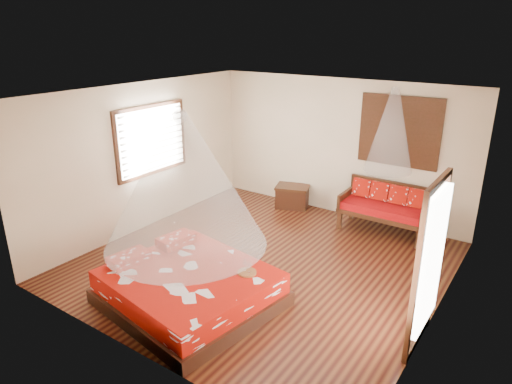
% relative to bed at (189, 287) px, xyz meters
% --- Properties ---
extents(room, '(5.54, 5.54, 2.84)m').
position_rel_bed_xyz_m(room, '(0.22, 1.60, 1.15)').
color(room, black).
rests_on(room, ground).
extents(bed, '(2.49, 2.32, 0.65)m').
position_rel_bed_xyz_m(bed, '(0.00, 0.00, 0.00)').
color(bed, black).
rests_on(bed, floor).
extents(daybed, '(1.65, 0.73, 0.94)m').
position_rel_bed_xyz_m(daybed, '(1.44, 3.97, 0.27)').
color(daybed, black).
rests_on(daybed, floor).
extents(storage_chest, '(0.83, 0.71, 0.48)m').
position_rel_bed_xyz_m(storage_chest, '(-0.66, 4.05, -0.01)').
color(storage_chest, black).
rests_on(storage_chest, floor).
extents(shutter_panel, '(1.52, 0.06, 1.32)m').
position_rel_bed_xyz_m(shutter_panel, '(1.44, 4.31, 1.65)').
color(shutter_panel, black).
rests_on(shutter_panel, wall_back).
extents(window_left, '(0.10, 1.74, 1.34)m').
position_rel_bed_xyz_m(window_left, '(-2.49, 1.80, 1.45)').
color(window_left, black).
rests_on(window_left, wall_left).
extents(glazed_door, '(0.08, 1.02, 2.16)m').
position_rel_bed_xyz_m(glazed_door, '(2.94, 1.00, 0.82)').
color(glazed_door, black).
rests_on(glazed_door, floor).
extents(wine_tray, '(0.26, 0.26, 0.21)m').
position_rel_bed_xyz_m(wine_tray, '(0.71, 0.44, 0.30)').
color(wine_tray, brown).
rests_on(wine_tray, bed).
extents(mosquito_net_main, '(2.18, 2.18, 1.80)m').
position_rel_bed_xyz_m(mosquito_net_main, '(0.02, -0.00, 1.60)').
color(mosquito_net_main, white).
rests_on(mosquito_net_main, ceiling).
extents(mosquito_net_daybed, '(0.86, 0.86, 1.50)m').
position_rel_bed_xyz_m(mosquito_net_daybed, '(1.44, 3.85, 1.75)').
color(mosquito_net_daybed, white).
rests_on(mosquito_net_daybed, ceiling).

